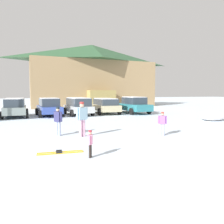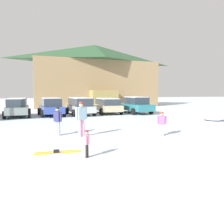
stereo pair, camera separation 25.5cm
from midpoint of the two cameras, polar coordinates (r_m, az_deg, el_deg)
ground at (r=7.03m, az=24.28°, el=-12.82°), size 160.00×160.00×0.00m
ski_lodge at (r=34.01m, az=-4.22°, el=9.51°), size 18.71×9.54×9.31m
parked_grey_wagon at (r=20.41m, az=-23.13°, el=1.25°), size 2.15×4.07×1.63m
parked_blue_hatchback at (r=20.45m, az=-15.27°, el=1.33°), size 2.36×4.35×1.64m
parked_silver_wagon at (r=20.68m, az=-7.98°, el=1.67°), size 2.38×4.50×1.63m
parked_beige_suv at (r=21.79m, az=-0.91°, el=1.79°), size 2.22×4.37×1.54m
parked_teal_hatchback at (r=22.33m, az=6.43°, el=1.85°), size 2.47×4.83×1.68m
skier_child_in_purple_jacket at (r=10.93m, az=13.55°, el=-2.66°), size 0.37×0.30×1.16m
skier_child_in_pink_snowsuit at (r=7.18m, az=-5.56°, el=-7.85°), size 0.20×0.31×0.89m
skier_adult_in_blue_parka at (r=10.49m, az=-7.34°, el=-1.31°), size 0.59×0.37×1.67m
skier_teen_in_navy_coat at (r=10.98m, az=-13.38°, el=-1.91°), size 0.37×0.42×1.41m
pair_of_skis at (r=8.01m, az=-13.13°, el=-10.15°), size 1.60×0.42×0.08m
plowed_snow_pile at (r=18.06m, az=25.60°, el=-0.98°), size 2.02×1.61×0.70m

